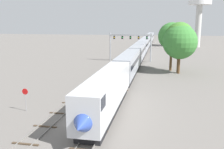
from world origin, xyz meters
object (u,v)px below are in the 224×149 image
at_px(water_tower, 200,1).
at_px(trackside_tree_right, 180,36).
at_px(signal_gantry, 130,41).
at_px(passenger_train, 143,46).
at_px(trackside_tree_mid, 172,36).
at_px(trackside_tree_left, 180,42).
at_px(stop_sign, 25,96).

bearing_deg(water_tower, trackside_tree_right, -100.94).
height_order(signal_gantry, trackside_tree_right, trackside_tree_right).
distance_m(signal_gantry, water_tower, 55.47).
bearing_deg(passenger_train, trackside_tree_mid, -75.35).
relative_size(passenger_train, signal_gantry, 11.95).
bearing_deg(trackside_tree_left, water_tower, 79.27).
bearing_deg(trackside_tree_mid, passenger_train, 104.65).
relative_size(water_tower, stop_sign, 8.73).
distance_m(signal_gantry, stop_sign, 44.11).
bearing_deg(water_tower, trackside_tree_mid, -102.73).
xyz_separation_m(water_tower, stop_sign, (-32.11, -91.08, -17.97)).
distance_m(passenger_train, signal_gantry, 21.06).
bearing_deg(trackside_tree_mid, trackside_tree_left, -62.97).
xyz_separation_m(trackside_tree_left, trackside_tree_mid, (-1.59, 3.12, 1.03)).
height_order(passenger_train, stop_sign, passenger_train).
bearing_deg(trackside_tree_mid, signal_gantry, 131.81).
height_order(trackside_tree_mid, trackside_tree_right, trackside_tree_right).
distance_m(passenger_train, trackside_tree_right, 36.96).
height_order(signal_gantry, water_tower, water_tower).
relative_size(signal_gantry, trackside_tree_mid, 1.11).
relative_size(trackside_tree_left, trackside_tree_mid, 0.96).
bearing_deg(trackside_tree_right, water_tower, 79.06).
bearing_deg(stop_sign, trackside_tree_right, 55.10).
relative_size(water_tower, trackside_tree_right, 2.29).
bearing_deg(stop_sign, signal_gantry, 79.84).
xyz_separation_m(stop_sign, trackside_tree_left, (20.16, 28.01, 4.91)).
xyz_separation_m(passenger_train, trackside_tree_right, (10.06, -35.16, 5.36)).
xyz_separation_m(water_tower, trackside_tree_left, (-11.95, -63.07, -13.06)).
bearing_deg(stop_sign, passenger_train, 81.11).
height_order(signal_gantry, trackside_tree_mid, trackside_tree_mid).
height_order(stop_sign, trackside_tree_mid, trackside_tree_mid).
bearing_deg(water_tower, signal_gantry, -116.98).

